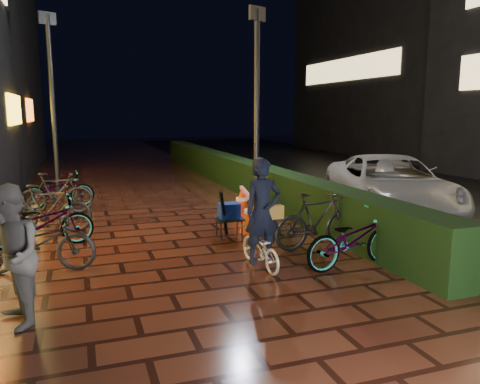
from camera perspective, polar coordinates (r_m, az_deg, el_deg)
name	(u,v)px	position (r m, az deg, el deg)	size (l,w,h in m)	color
ground	(200,277)	(7.41, -4.89, -10.29)	(80.00, 80.00, 0.00)	#381911
asphalt_road	(437,193)	(16.08, 22.90, -0.09)	(11.00, 60.00, 0.01)	black
hedge	(237,173)	(15.71, -0.40, 2.30)	(0.70, 20.00, 1.00)	black
bystander_person	(10,257)	(6.13, -26.25, -7.14)	(0.84, 0.65, 1.72)	#5B5B5E
van	(389,185)	(12.21, 17.73, 0.80)	(2.42, 5.24, 1.46)	silver
lamp_post_hedge	(257,104)	(11.36, 2.04, 10.67)	(0.46, 0.25, 4.94)	black
lamp_post_sf	(52,96)	(15.83, -21.91, 10.83)	(0.51, 0.29, 5.50)	black
cyclist	(261,228)	(7.59, 2.63, -4.43)	(0.68, 1.31, 1.82)	silver
traffic_barrier	(246,208)	(10.62, 0.75, -1.95)	(0.78, 1.89, 0.77)	#DD440B
cart_assembly	(229,213)	(9.44, -1.39, -2.52)	(0.58, 0.56, 1.03)	black
parked_bikes_storefront	(50,209)	(10.76, -22.19, -1.90)	(2.02, 6.15, 1.06)	black
parked_bikes_hedge	(335,230)	(8.34, 11.55, -4.55)	(1.89, 1.91, 1.06)	black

